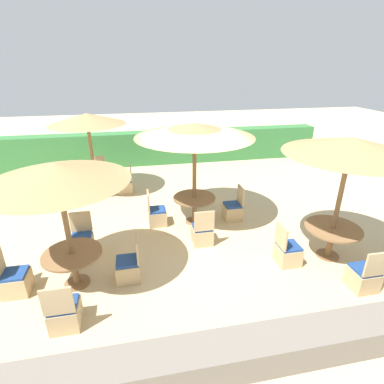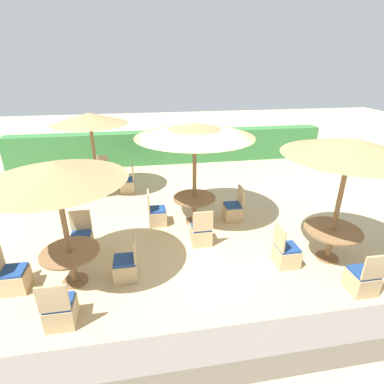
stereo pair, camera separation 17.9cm
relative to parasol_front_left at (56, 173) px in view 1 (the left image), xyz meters
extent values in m
plane|color=#D1BA8C|center=(2.65, 1.32, -2.28)|extent=(40.00, 40.00, 0.00)
cube|color=#387A3D|center=(2.65, 7.33, -1.61)|extent=(13.00, 0.70, 1.34)
cube|color=slate|center=(2.65, -2.25, -2.04)|extent=(10.00, 0.56, 0.48)
cylinder|color=olive|center=(0.00, 0.00, -1.09)|extent=(0.10, 0.10, 2.37)
cone|color=tan|center=(0.00, 0.00, 0.01)|extent=(2.41, 2.41, 0.32)
cylinder|color=olive|center=(0.00, 0.00, -2.26)|extent=(0.48, 0.48, 0.03)
cylinder|color=olive|center=(0.00, 0.00, -1.94)|extent=(0.12, 0.12, 0.67)
cylinder|color=olive|center=(0.00, 0.00, -1.59)|extent=(1.08, 1.08, 0.04)
cube|color=tan|center=(-0.01, -1.02, -2.08)|extent=(0.46, 0.46, 0.40)
cube|color=navy|center=(-0.01, -1.02, -1.85)|extent=(0.42, 0.42, 0.05)
cube|color=tan|center=(-0.01, -1.23, -1.59)|extent=(0.46, 0.04, 0.48)
cube|color=tan|center=(-1.04, -0.04, -2.08)|extent=(0.46, 0.46, 0.40)
cube|color=navy|center=(-1.04, -0.04, -1.85)|extent=(0.42, 0.42, 0.05)
cube|color=tan|center=(0.99, -0.05, -2.08)|extent=(0.46, 0.46, 0.40)
cube|color=navy|center=(0.99, -0.05, -1.85)|extent=(0.42, 0.42, 0.05)
cube|color=tan|center=(1.20, -0.05, -1.59)|extent=(0.04, 0.46, 0.48)
cube|color=tan|center=(-0.02, 1.04, -2.08)|extent=(0.46, 0.46, 0.40)
cube|color=navy|center=(-0.02, 1.04, -1.85)|extent=(0.42, 0.42, 0.05)
cube|color=tan|center=(-0.02, 1.25, -1.59)|extent=(0.46, 0.04, 0.48)
cylinder|color=olive|center=(-0.02, 4.35, -1.02)|extent=(0.10, 0.10, 2.51)
cone|color=tan|center=(-0.02, 4.35, 0.16)|extent=(2.24, 2.24, 0.32)
cylinder|color=olive|center=(-0.02, 4.35, -2.26)|extent=(0.48, 0.48, 0.03)
cylinder|color=olive|center=(-0.02, 4.35, -1.93)|extent=(0.12, 0.12, 0.68)
cylinder|color=olive|center=(-0.02, 4.35, -1.57)|extent=(1.04, 1.04, 0.04)
cube|color=tan|center=(0.90, 4.37, -2.08)|extent=(0.46, 0.46, 0.40)
cube|color=navy|center=(0.90, 4.37, -1.85)|extent=(0.42, 0.42, 0.05)
cube|color=tan|center=(1.11, 4.37, -1.59)|extent=(0.04, 0.46, 0.48)
cube|color=tan|center=(-0.97, 4.30, -2.08)|extent=(0.46, 0.46, 0.40)
cube|color=navy|center=(-0.97, 4.30, -1.85)|extent=(0.42, 0.42, 0.05)
cube|color=tan|center=(-1.18, 4.30, -1.59)|extent=(0.04, 0.46, 0.48)
cube|color=tan|center=(0.00, 5.38, -2.08)|extent=(0.46, 0.46, 0.40)
cube|color=navy|center=(0.00, 5.38, -1.85)|extent=(0.42, 0.42, 0.05)
cube|color=tan|center=(0.00, 5.59, -1.59)|extent=(0.46, 0.04, 0.48)
cylinder|color=olive|center=(2.72, 1.98, -1.00)|extent=(0.10, 0.10, 2.56)
cone|color=tan|center=(2.72, 1.98, 0.20)|extent=(2.89, 2.89, 0.32)
cylinder|color=olive|center=(2.72, 1.98, -2.26)|extent=(0.48, 0.48, 0.03)
cylinder|color=olive|center=(2.72, 1.98, -1.93)|extent=(0.12, 0.12, 0.69)
cylinder|color=olive|center=(2.72, 1.98, -1.57)|extent=(1.10, 1.10, 0.04)
cube|color=tan|center=(1.74, 2.03, -2.08)|extent=(0.46, 0.46, 0.40)
cube|color=navy|center=(1.74, 2.03, -1.85)|extent=(0.42, 0.42, 0.05)
cube|color=tan|center=(1.53, 2.03, -1.59)|extent=(0.04, 0.46, 0.48)
cube|color=tan|center=(2.70, 0.94, -2.08)|extent=(0.46, 0.46, 0.40)
cube|color=navy|center=(2.70, 0.94, -1.85)|extent=(0.42, 0.42, 0.05)
cube|color=tan|center=(2.70, 0.73, -1.59)|extent=(0.46, 0.04, 0.48)
cube|color=tan|center=(3.77, 1.94, -2.08)|extent=(0.46, 0.46, 0.40)
cube|color=navy|center=(3.77, 1.94, -1.85)|extent=(0.42, 0.42, 0.05)
cube|color=tan|center=(3.98, 1.94, -1.59)|extent=(0.04, 0.46, 0.48)
cylinder|color=olive|center=(5.32, -0.12, -0.98)|extent=(0.10, 0.10, 2.58)
cone|color=tan|center=(5.32, -0.12, 0.23)|extent=(2.54, 2.54, 0.32)
cylinder|color=olive|center=(5.32, -0.12, -2.26)|extent=(0.48, 0.48, 0.03)
cylinder|color=olive|center=(5.32, -0.12, -1.94)|extent=(0.12, 0.12, 0.68)
cylinder|color=olive|center=(5.32, -0.12, -1.57)|extent=(1.17, 1.17, 0.04)
cube|color=tan|center=(4.31, -0.18, -2.08)|extent=(0.46, 0.46, 0.40)
cube|color=navy|center=(4.31, -0.18, -1.85)|extent=(0.42, 0.42, 0.05)
cube|color=tan|center=(4.10, -0.18, -1.59)|extent=(0.04, 0.46, 0.48)
cube|color=tan|center=(5.32, -1.16, -2.08)|extent=(0.46, 0.46, 0.40)
cube|color=navy|center=(5.32, -1.16, -1.85)|extent=(0.42, 0.42, 0.05)
cube|color=tan|center=(5.32, -1.37, -1.59)|extent=(0.46, 0.04, 0.48)
camera|label=1|loc=(1.30, -4.98, 1.67)|focal=28.00mm
camera|label=2|loc=(1.48, -5.01, 1.67)|focal=28.00mm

